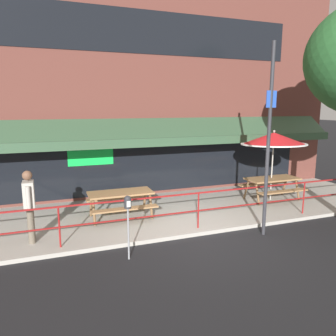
# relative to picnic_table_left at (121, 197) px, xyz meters

# --- Properties ---
(ground_plane) EXTENTS (120.00, 120.00, 0.00)m
(ground_plane) POSITION_rel_picnic_table_left_xyz_m (1.73, -1.78, -0.71)
(ground_plane) COLOR black
(patio_deck) EXTENTS (15.00, 4.00, 0.10)m
(patio_deck) POSITION_rel_picnic_table_left_xyz_m (1.73, 0.22, -0.66)
(patio_deck) COLOR #ADA89E
(patio_deck) RESTS_ON ground
(restaurant_building) EXTENTS (15.00, 1.60, 8.10)m
(restaurant_building) POSITION_rel_picnic_table_left_xyz_m (1.73, 2.44, 3.31)
(restaurant_building) COLOR brown
(restaurant_building) RESTS_ON ground
(patio_railing) EXTENTS (13.84, 0.04, 0.97)m
(patio_railing) POSITION_rel_picnic_table_left_xyz_m (1.73, -1.48, 0.09)
(patio_railing) COLOR maroon
(patio_railing) RESTS_ON patio_deck
(picnic_table_left) EXTENTS (1.80, 1.42, 0.76)m
(picnic_table_left) POSITION_rel_picnic_table_left_xyz_m (0.00, 0.00, 0.00)
(picnic_table_left) COLOR #997047
(picnic_table_left) RESTS_ON patio_deck
(picnic_table_centre) EXTENTS (1.80, 1.42, 0.76)m
(picnic_table_centre) POSITION_rel_picnic_table_left_xyz_m (5.22, 0.03, 0.00)
(picnic_table_centre) COLOR #997047
(picnic_table_centre) RESTS_ON patio_deck
(patio_umbrella_centre) EXTENTS (2.14, 2.14, 2.38)m
(patio_umbrella_centre) POSITION_rel_picnic_table_left_xyz_m (5.22, 0.09, 1.47)
(patio_umbrella_centre) COLOR #B7B2A8
(patio_umbrella_centre) RESTS_ON patio_deck
(pedestrian_walking) EXTENTS (0.24, 0.62, 1.71)m
(pedestrian_walking) POSITION_rel_picnic_table_left_xyz_m (-2.33, -0.92, 0.35)
(pedestrian_walking) COLOR #665B4C
(pedestrian_walking) RESTS_ON patio_deck
(parking_meter_near) EXTENTS (0.15, 0.16, 1.42)m
(parking_meter_near) POSITION_rel_picnic_table_left_xyz_m (-0.35, -2.41, 0.44)
(parking_meter_near) COLOR gray
(parking_meter_near) RESTS_ON ground
(street_sign_pole) EXTENTS (0.28, 0.09, 4.75)m
(street_sign_pole) POSITION_rel_picnic_table_left_xyz_m (3.23, -2.24, 1.73)
(street_sign_pole) COLOR #2D2D33
(street_sign_pole) RESTS_ON ground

